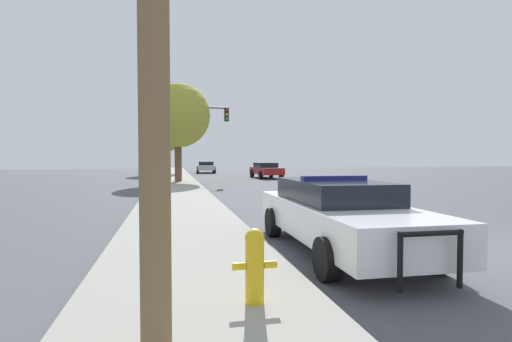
{
  "coord_description": "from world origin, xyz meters",
  "views": [
    {
      "loc": [
        -5.44,
        -6.96,
        1.81
      ],
      "look_at": [
        -0.7,
        14.93,
        0.99
      ],
      "focal_mm": 28.0,
      "sensor_mm": 36.0,
      "label": 1
    }
  ],
  "objects_px": {
    "police_car": "(338,213)",
    "tree_sidewalk_mid": "(178,116)",
    "fire_hydrant": "(255,263)",
    "car_background_distant": "(206,167)",
    "car_background_oncoming": "(266,170)",
    "tree_sidewalk_far": "(167,130)",
    "traffic_light": "(193,127)"
  },
  "relations": [
    {
      "from": "car_background_oncoming",
      "to": "police_car",
      "type": "bearing_deg",
      "value": 77.21
    },
    {
      "from": "traffic_light",
      "to": "car_background_oncoming",
      "type": "relative_size",
      "value": 1.08
    },
    {
      "from": "fire_hydrant",
      "to": "tree_sidewalk_far",
      "type": "distance_m",
      "value": 37.14
    },
    {
      "from": "fire_hydrant",
      "to": "car_background_oncoming",
      "type": "xyz_separation_m",
      "value": [
        6.96,
        28.1,
        0.12
      ]
    },
    {
      "from": "police_car",
      "to": "traffic_light",
      "type": "bearing_deg",
      "value": -84.64
    },
    {
      "from": "car_background_distant",
      "to": "tree_sidewalk_mid",
      "type": "distance_m",
      "value": 17.57
    },
    {
      "from": "fire_hydrant",
      "to": "car_background_oncoming",
      "type": "bearing_deg",
      "value": 76.09
    },
    {
      "from": "tree_sidewalk_mid",
      "to": "traffic_light",
      "type": "bearing_deg",
      "value": -17.66
    },
    {
      "from": "tree_sidewalk_far",
      "to": "car_background_oncoming",
      "type": "bearing_deg",
      "value": -47.12
    },
    {
      "from": "fire_hydrant",
      "to": "car_background_oncoming",
      "type": "relative_size",
      "value": 0.18
    },
    {
      "from": "fire_hydrant",
      "to": "car_background_oncoming",
      "type": "height_order",
      "value": "car_background_oncoming"
    },
    {
      "from": "car_background_oncoming",
      "to": "tree_sidewalk_mid",
      "type": "relative_size",
      "value": 0.71
    },
    {
      "from": "police_car",
      "to": "tree_sidewalk_mid",
      "type": "xyz_separation_m",
      "value": [
        -2.58,
        20.41,
        3.84
      ]
    },
    {
      "from": "police_car",
      "to": "car_background_oncoming",
      "type": "xyz_separation_m",
      "value": [
        4.77,
        25.46,
        -0.02
      ]
    },
    {
      "from": "tree_sidewalk_far",
      "to": "police_car",
      "type": "bearing_deg",
      "value": -84.31
    },
    {
      "from": "fire_hydrant",
      "to": "tree_sidewalk_mid",
      "type": "relative_size",
      "value": 0.13
    },
    {
      "from": "tree_sidewalk_mid",
      "to": "fire_hydrant",
      "type": "bearing_deg",
      "value": -89.05
    },
    {
      "from": "fire_hydrant",
      "to": "tree_sidewalk_far",
      "type": "relative_size",
      "value": 0.13
    },
    {
      "from": "car_background_oncoming",
      "to": "tree_sidewalk_far",
      "type": "distance_m",
      "value": 12.6
    },
    {
      "from": "fire_hydrant",
      "to": "tree_sidewalk_mid",
      "type": "height_order",
      "value": "tree_sidewalk_mid"
    },
    {
      "from": "traffic_light",
      "to": "tree_sidewalk_mid",
      "type": "xyz_separation_m",
      "value": [
        -0.97,
        0.31,
        0.77
      ]
    },
    {
      "from": "fire_hydrant",
      "to": "tree_sidewalk_far",
      "type": "xyz_separation_m",
      "value": [
        -1.22,
        36.91,
        3.92
      ]
    },
    {
      "from": "car_background_oncoming",
      "to": "tree_sidewalk_mid",
      "type": "bearing_deg",
      "value": 32.32
    },
    {
      "from": "fire_hydrant",
      "to": "traffic_light",
      "type": "relative_size",
      "value": 0.17
    },
    {
      "from": "fire_hydrant",
      "to": "car_background_distant",
      "type": "bearing_deg",
      "value": 85.74
    },
    {
      "from": "police_car",
      "to": "traffic_light",
      "type": "distance_m",
      "value": 20.39
    },
    {
      "from": "fire_hydrant",
      "to": "police_car",
      "type": "bearing_deg",
      "value": 50.34
    },
    {
      "from": "car_background_distant",
      "to": "tree_sidewalk_far",
      "type": "height_order",
      "value": "tree_sidewalk_far"
    },
    {
      "from": "car_background_oncoming",
      "to": "car_background_distant",
      "type": "bearing_deg",
      "value": -73.42
    },
    {
      "from": "car_background_distant",
      "to": "car_background_oncoming",
      "type": "distance_m",
      "value": 12.41
    },
    {
      "from": "police_car",
      "to": "car_background_distant",
      "type": "distance_m",
      "value": 37.22
    },
    {
      "from": "traffic_light",
      "to": "police_car",
      "type": "bearing_deg",
      "value": -85.42
    }
  ]
}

